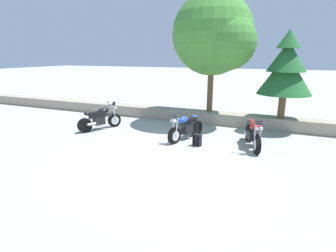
# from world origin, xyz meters

# --- Properties ---
(ground_plane) EXTENTS (120.00, 120.00, 0.00)m
(ground_plane) POSITION_xyz_m (0.00, 0.00, 0.00)
(ground_plane) COLOR #A3A099
(stone_wall) EXTENTS (36.00, 0.80, 0.55)m
(stone_wall) POSITION_xyz_m (0.00, 4.80, 0.28)
(stone_wall) COLOR gray
(stone_wall) RESTS_ON ground
(motorcycle_black_near_left) EXTENTS (1.12, 1.92, 1.18)m
(motorcycle_black_near_left) POSITION_xyz_m (-3.48, 1.74, 0.49)
(motorcycle_black_near_left) COLOR black
(motorcycle_black_near_left) RESTS_ON ground
(motorcycle_blue_centre) EXTENTS (0.93, 2.01, 1.18)m
(motorcycle_blue_centre) POSITION_xyz_m (0.51, 1.84, 0.49)
(motorcycle_blue_centre) COLOR black
(motorcycle_blue_centre) RESTS_ON ground
(motorcycle_red_far_right) EXTENTS (0.90, 2.02, 1.18)m
(motorcycle_red_far_right) POSITION_xyz_m (3.06, 1.94, 0.49)
(motorcycle_red_far_right) COLOR black
(motorcycle_red_far_right) RESTS_ON ground
(rider_backpack) EXTENTS (0.34, 0.31, 0.47)m
(rider_backpack) POSITION_xyz_m (1.17, 1.26, 0.24)
(rider_backpack) COLOR black
(rider_backpack) RESTS_ON ground
(leafy_tree_far_left) EXTENTS (3.93, 3.75, 5.48)m
(leafy_tree_far_left) POSITION_xyz_m (0.84, 4.87, 4.07)
(leafy_tree_far_left) COLOR brown
(leafy_tree_far_left) RESTS_ON stone_wall
(pine_tree_mid_left) EXTENTS (2.24, 2.24, 3.73)m
(pine_tree_mid_left) POSITION_xyz_m (3.94, 4.76, 2.72)
(pine_tree_mid_left) COLOR brown
(pine_tree_mid_left) RESTS_ON stone_wall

